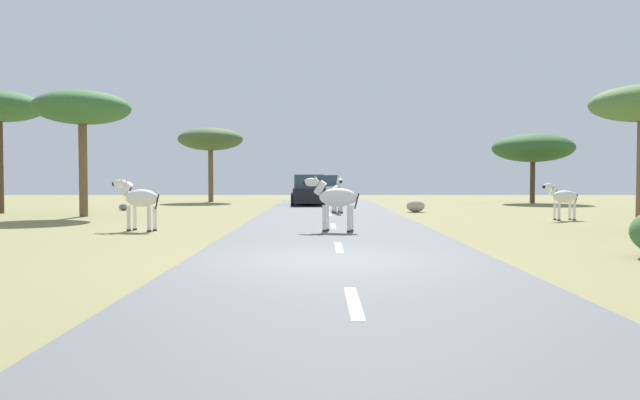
% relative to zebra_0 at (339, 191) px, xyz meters
% --- Properties ---
extents(ground_plane, '(90.00, 90.00, 0.00)m').
position_rel_zebra_0_xyz_m(ground_plane, '(-0.72, -15.51, -1.01)').
color(ground_plane, olive).
extents(road, '(6.00, 64.00, 0.05)m').
position_rel_zebra_0_xyz_m(road, '(-0.36, -15.51, -0.98)').
color(road, '#56595B').
rests_on(road, ground_plane).
extents(lane_markings, '(0.16, 56.00, 0.01)m').
position_rel_zebra_0_xyz_m(lane_markings, '(-0.36, -16.51, -0.95)').
color(lane_markings, silver).
rests_on(lane_markings, road).
extents(zebra_0, '(0.58, 1.70, 1.60)m').
position_rel_zebra_0_xyz_m(zebra_0, '(0.00, 0.00, 0.00)').
color(zebra_0, silver).
rests_on(zebra_0, road).
extents(zebra_1, '(1.68, 0.79, 1.63)m').
position_rel_zebra_0_xyz_m(zebra_1, '(-0.36, -9.45, 0.02)').
color(zebra_1, silver).
rests_on(zebra_1, road).
extents(zebra_2, '(1.53, 0.63, 1.46)m').
position_rel_zebra_0_xyz_m(zebra_2, '(8.44, -4.12, -0.13)').
color(zebra_2, silver).
rests_on(zebra_2, ground_plane).
extents(zebra_3, '(1.65, 0.89, 1.64)m').
position_rel_zebra_0_xyz_m(zebra_3, '(-6.29, -8.70, -0.03)').
color(zebra_3, silver).
rests_on(zebra_3, ground_plane).
extents(car_0, '(2.26, 4.46, 1.74)m').
position_rel_zebra_0_xyz_m(car_0, '(-0.36, 14.44, -0.16)').
color(car_0, white).
rests_on(car_0, road).
extents(car_1, '(2.16, 4.41, 1.74)m').
position_rel_zebra_0_xyz_m(car_1, '(-1.44, 7.59, -0.16)').
color(car_1, black).
rests_on(car_1, road).
extents(tree_0, '(3.91, 3.91, 5.19)m').
position_rel_zebra_0_xyz_m(tree_0, '(-10.62, -1.95, 3.45)').
color(tree_0, brown).
rests_on(tree_0, ground_plane).
extents(tree_1, '(3.91, 3.91, 5.50)m').
position_rel_zebra_0_xyz_m(tree_1, '(-15.27, 0.23, 3.74)').
color(tree_1, '#4C3823').
rests_on(tree_1, ground_plane).
extents(tree_4, '(4.30, 4.30, 4.94)m').
position_rel_zebra_0_xyz_m(tree_4, '(-8.10, 13.36, 3.15)').
color(tree_4, brown).
rests_on(tree_4, ground_plane).
extents(tree_5, '(5.08, 5.08, 4.39)m').
position_rel_zebra_0_xyz_m(tree_5, '(12.74, 11.35, 2.48)').
color(tree_5, '#4C3823').
rests_on(tree_5, ground_plane).
extents(rock_0, '(0.45, 0.33, 0.33)m').
position_rel_zebra_0_xyz_m(rock_0, '(-10.49, 2.70, -0.84)').
color(rock_0, gray).
rests_on(rock_0, ground_plane).
extents(rock_2, '(0.86, 0.76, 0.58)m').
position_rel_zebra_0_xyz_m(rock_2, '(3.71, 1.32, -0.72)').
color(rock_2, '#A89E8C').
rests_on(rock_2, ground_plane).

